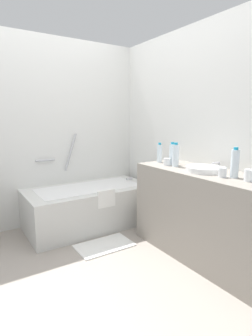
{
  "coord_description": "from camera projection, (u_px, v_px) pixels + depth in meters",
  "views": [
    {
      "loc": [
        -0.87,
        -2.12,
        1.35
      ],
      "look_at": [
        0.57,
        0.11,
        0.85
      ],
      "focal_mm": 28.61,
      "sensor_mm": 36.0,
      "label": 1
    }
  ],
  "objects": [
    {
      "name": "wall_back_tiled",
      "position": [
        36.0,
        133.0,
        3.3
      ],
      "size": [
        3.12,
        0.1,
        2.32
      ],
      "primitive_type": "cube",
      "color": "silver",
      "rests_on": "ground_plane"
    },
    {
      "name": "wall_right_mirror",
      "position": [
        194.0,
        135.0,
        3.0
      ],
      "size": [
        0.1,
        2.85,
        2.32
      ],
      "primitive_type": "cube",
      "color": "silver",
      "rests_on": "ground_plane"
    },
    {
      "name": "water_bottle_5",
      "position": [
        160.0,
        153.0,
        3.0
      ],
      "size": [
        0.06,
        0.06,
        0.22
      ],
      "color": "silver",
      "rests_on": "vanity_counter"
    },
    {
      "name": "drinking_glass_1",
      "position": [
        249.0,
        175.0,
        2.11
      ],
      "size": [
        0.07,
        0.07,
        0.1
      ],
      "primitive_type": "cylinder",
      "color": "white",
      "rests_on": "vanity_counter"
    },
    {
      "name": "water_bottle_1",
      "position": [
        235.0,
        163.0,
        2.22
      ],
      "size": [
        0.07,
        0.07,
        0.26
      ],
      "color": "silver",
      "rests_on": "vanity_counter"
    },
    {
      "name": "drinking_glass_3",
      "position": [
        167.0,
        162.0,
        2.81
      ],
      "size": [
        0.07,
        0.07,
        0.08
      ],
      "primitive_type": "cylinder",
      "color": "white",
      "rests_on": "vanity_counter"
    },
    {
      "name": "vanity_counter",
      "position": [
        207.0,
        216.0,
        2.55
      ],
      "size": [
        0.54,
        1.55,
        0.85
      ],
      "primitive_type": "cube",
      "color": "gray",
      "rests_on": "ground_plane"
    },
    {
      "name": "bath_mat",
      "position": [
        104.0,
        245.0,
        2.86
      ],
      "size": [
        0.6,
        0.36,
        0.01
      ],
      "primitive_type": "cube",
      "color": "white",
      "rests_on": "ground_plane"
    },
    {
      "name": "water_bottle_3",
      "position": [
        172.0,
        154.0,
        2.85
      ],
      "size": [
        0.07,
        0.07,
        0.24
      ],
      "color": "silver",
      "rests_on": "vanity_counter"
    },
    {
      "name": "bathtub",
      "position": [
        90.0,
        205.0,
        3.37
      ],
      "size": [
        1.54,
        0.78,
        1.14
      ],
      "color": "silver",
      "rests_on": "ground_plane"
    },
    {
      "name": "drinking_glass_0",
      "position": [
        222.0,
        172.0,
        2.25
      ],
      "size": [
        0.07,
        0.07,
        0.08
      ],
      "primitive_type": "cylinder",
      "color": "white",
      "rests_on": "vanity_counter"
    },
    {
      "name": "ground_plane",
      "position": [
        80.0,
        266.0,
        2.47
      ],
      "size": [
        3.72,
        3.72,
        0.0
      ],
      "primitive_type": "plane",
      "color": "#9E9389"
    },
    {
      "name": "sink_basin",
      "position": [
        204.0,
        169.0,
        2.49
      ],
      "size": [
        0.34,
        0.34,
        0.05
      ],
      "primitive_type": "cylinder",
      "color": "white",
      "rests_on": "vanity_counter"
    },
    {
      "name": "sink_faucet",
      "position": [
        218.0,
        166.0,
        2.59
      ],
      "size": [
        0.11,
        0.15,
        0.08
      ],
      "color": "silver",
      "rests_on": "vanity_counter"
    },
    {
      "name": "water_bottle_4",
      "position": [
        176.0,
        155.0,
        2.74
      ],
      "size": [
        0.07,
        0.07,
        0.25
      ],
      "color": "silver",
      "rests_on": "vanity_counter"
    }
  ]
}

